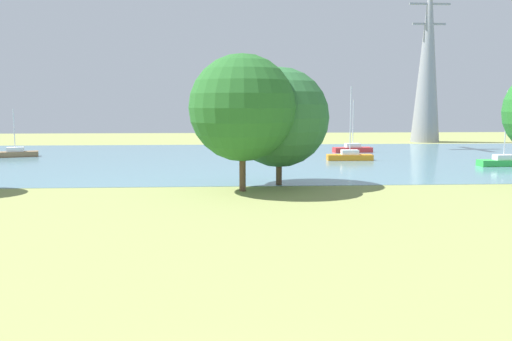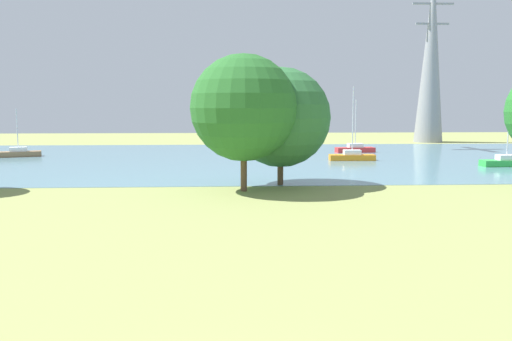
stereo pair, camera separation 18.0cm
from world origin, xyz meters
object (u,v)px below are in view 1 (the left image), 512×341
object	(u,v)px
sailboat_brown	(15,153)
sailboat_green	(504,161)
electricity_pylon	(428,57)
tree_mid_shore	(242,108)
tree_east_near	(279,117)
sailboat_orange	(350,156)
sailboat_red	(352,149)

from	to	relation	value
sailboat_brown	sailboat_green	bearing A→B (deg)	-13.24
electricity_pylon	sailboat_brown	bearing A→B (deg)	-159.19
tree_mid_shore	tree_east_near	size ratio (longest dim) A/B	1.08
sailboat_green	tree_east_near	distance (m)	25.62
tree_mid_shore	sailboat_orange	bearing A→B (deg)	58.21
sailboat_brown	sailboat_orange	xyz separation A→B (m)	(37.02, -5.69, 0.03)
sailboat_red	sailboat_orange	xyz separation A→B (m)	(-2.53, -9.31, 0.02)
tree_mid_shore	sailboat_green	bearing A→B (deg)	27.35
tree_mid_shore	electricity_pylon	size ratio (longest dim) A/B	0.35
sailboat_red	tree_mid_shore	world-z (taller)	tree_mid_shore
sailboat_red	sailboat_orange	size ratio (longest dim) A/B	0.84
sailboat_red	tree_mid_shore	bearing A→B (deg)	-116.90
sailboat_orange	tree_east_near	xyz separation A→B (m)	(-9.29, -16.82, 4.53)
sailboat_orange	tree_east_near	size ratio (longest dim) A/B	0.90
sailboat_green	sailboat_red	bearing A→B (deg)	125.45
sailboat_green	sailboat_orange	distance (m)	14.94
sailboat_brown	tree_mid_shore	xyz separation A→B (m)	(24.93, -25.19, 5.28)
sailboat_orange	tree_mid_shore	size ratio (longest dim) A/B	0.83
sailboat_red	sailboat_orange	bearing A→B (deg)	-105.23
sailboat_red	sailboat_brown	bearing A→B (deg)	-174.77
sailboat_brown	tree_east_near	world-z (taller)	tree_east_near
sailboat_brown	sailboat_orange	size ratio (longest dim) A/B	0.70
sailboat_brown	tree_east_near	xyz separation A→B (m)	(27.73, -22.50, 4.56)
tree_east_near	electricity_pylon	size ratio (longest dim) A/B	0.33
sailboat_brown	sailboat_orange	world-z (taller)	sailboat_orange
sailboat_green	electricity_pylon	distance (m)	35.64
sailboat_green	electricity_pylon	world-z (taller)	electricity_pylon
tree_mid_shore	electricity_pylon	distance (m)	55.80
sailboat_green	tree_mid_shore	distance (m)	29.38
sailboat_red	electricity_pylon	xyz separation A→B (m)	(15.74, 17.40, 12.81)
sailboat_brown	sailboat_red	distance (m)	39.72
tree_east_near	sailboat_brown	bearing A→B (deg)	140.94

